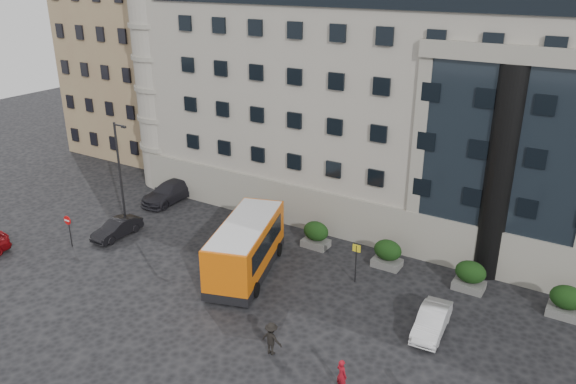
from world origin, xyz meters
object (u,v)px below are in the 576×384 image
at_px(pedestrian_a, 342,375).
at_px(parked_car_d, 237,171).
at_px(hedge_a, 253,218).
at_px(parked_car_b, 117,228).
at_px(hedge_e, 566,301).
at_px(white_taxi, 432,321).
at_px(red_truck, 207,149).
at_px(parked_car_c, 170,192).
at_px(bus_stop_sign, 356,257).
at_px(pedestrian_c, 271,339).
at_px(minibus, 246,246).
at_px(hedge_c, 387,253).
at_px(hedge_b, 316,234).
at_px(no_entry_sign, 68,225).
at_px(hedge_d, 470,276).
at_px(street_lamp, 121,172).

bearing_deg(pedestrian_a, parked_car_d, -21.51).
bearing_deg(hedge_a, parked_car_b, -140.99).
distance_m(hedge_e, white_taxi, 7.78).
xyz_separation_m(hedge_a, parked_car_d, (-7.50, 8.16, -0.31)).
distance_m(red_truck, parked_car_d, 5.21).
height_order(hedge_e, parked_car_c, hedge_e).
distance_m(bus_stop_sign, pedestrian_c, 8.40).
relative_size(parked_car_c, pedestrian_a, 3.34).
distance_m(bus_stop_sign, white_taxi, 6.16).
bearing_deg(parked_car_d, red_truck, 154.57).
relative_size(minibus, white_taxi, 2.17).
bearing_deg(hedge_c, bus_stop_sign, -107.82).
bearing_deg(hedge_b, no_entry_sign, -148.10).
xyz_separation_m(hedge_b, hedge_e, (15.60, 0.00, 0.00)).
distance_m(hedge_b, hedge_e, 15.60).
relative_size(hedge_c, white_taxi, 0.47).
xyz_separation_m(hedge_e, minibus, (-17.59, -5.31, 0.92)).
relative_size(hedge_c, red_truck, 0.33).
distance_m(parked_car_c, pedestrian_a, 25.19).
distance_m(parked_car_d, pedestrian_a, 28.50).
bearing_deg(minibus, hedge_b, 51.59).
xyz_separation_m(no_entry_sign, parked_car_c, (0.12, 9.67, -0.87)).
bearing_deg(minibus, parked_car_c, 135.26).
distance_m(parked_car_b, pedestrian_c, 17.18).
xyz_separation_m(hedge_d, no_entry_sign, (-24.60, -8.84, 0.72)).
bearing_deg(hedge_e, parked_car_d, 163.91).
bearing_deg(hedge_e, hedge_c, 180.00).
height_order(hedge_e, parked_car_d, hedge_e).
xyz_separation_m(hedge_c, red_truck, (-22.78, 9.81, 0.50)).
bearing_deg(no_entry_sign, hedge_b, 31.90).
relative_size(street_lamp, parked_car_b, 2.07).
relative_size(bus_stop_sign, minibus, 0.30).
height_order(parked_car_b, parked_car_c, parked_car_c).
distance_m(no_entry_sign, minibus, 12.71).
relative_size(hedge_d, pedestrian_a, 1.14).
xyz_separation_m(hedge_c, pedestrian_c, (-1.49, -11.14, -0.06)).
bearing_deg(hedge_d, pedestrian_c, -120.98).
height_order(hedge_a, pedestrian_a, hedge_a).
xyz_separation_m(hedge_a, parked_car_b, (-7.50, -6.07, -0.29)).
relative_size(hedge_c, no_entry_sign, 0.79).
bearing_deg(hedge_c, pedestrian_a, -77.35).
relative_size(bus_stop_sign, white_taxi, 0.64).
height_order(hedge_c, parked_car_d, hedge_c).
xyz_separation_m(bus_stop_sign, pedestrian_a, (3.51, -8.83, -0.92)).
height_order(hedge_e, pedestrian_a, hedge_e).
relative_size(pedestrian_a, pedestrian_c, 0.93).
bearing_deg(pedestrian_a, bus_stop_sign, -45.86).
height_order(minibus, pedestrian_c, minibus).
bearing_deg(hedge_e, parked_car_b, -167.88).
bearing_deg(hedge_b, street_lamp, -159.93).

